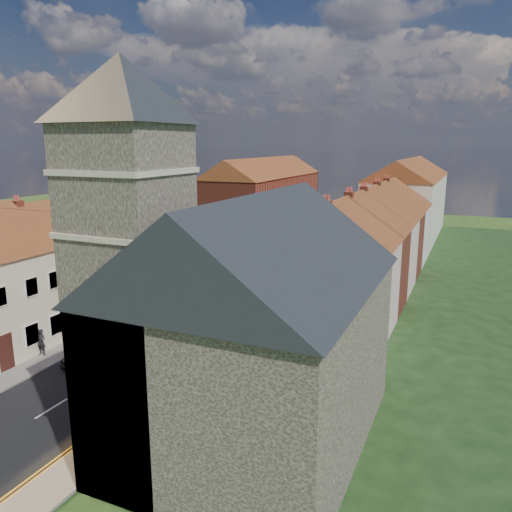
{
  "coord_description": "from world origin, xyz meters",
  "views": [
    {
      "loc": [
        17.69,
        -13.79,
        12.4
      ],
      "look_at": [
        1.83,
        22.03,
        3.5
      ],
      "focal_mm": 35.0,
      "sensor_mm": 36.0,
      "label": 1
    }
  ],
  "objects_px": {
    "car_far": "(295,245)",
    "pedestrian_right": "(199,355)",
    "church": "(239,309)",
    "pedestrian_left": "(41,342)",
    "pedestrian_left_b": "(143,306)",
    "lamppost": "(183,254)",
    "car_mid": "(181,299)",
    "car_distant": "(336,222)",
    "car_near": "(94,352)"
  },
  "relations": [
    {
      "from": "car_far",
      "to": "pedestrian_right",
      "type": "bearing_deg",
      "value": -80.91
    },
    {
      "from": "church",
      "to": "pedestrian_left",
      "type": "xyz_separation_m",
      "value": [
        -14.46,
        2.97,
        -4.97
      ]
    },
    {
      "from": "church",
      "to": "pedestrian_left_b",
      "type": "height_order",
      "value": "church"
    },
    {
      "from": "lamppost",
      "to": "car_mid",
      "type": "height_order",
      "value": "lamppost"
    },
    {
      "from": "lamppost",
      "to": "car_distant",
      "type": "bearing_deg",
      "value": 86.74
    },
    {
      "from": "church",
      "to": "car_distant",
      "type": "xyz_separation_m",
      "value": [
        -10.9,
        56.59,
        -5.3
      ]
    },
    {
      "from": "lamppost",
      "to": "pedestrian_right",
      "type": "relative_size",
      "value": 3.87
    },
    {
      "from": "pedestrian_left",
      "to": "pedestrian_left_b",
      "type": "xyz_separation_m",
      "value": [
        1.4,
        8.04,
        0.0
      ]
    },
    {
      "from": "pedestrian_left_b",
      "to": "pedestrian_right",
      "type": "bearing_deg",
      "value": -41.33
    },
    {
      "from": "pedestrian_left",
      "to": "pedestrian_right",
      "type": "distance_m",
      "value": 9.7
    },
    {
      "from": "car_near",
      "to": "car_mid",
      "type": "bearing_deg",
      "value": 107.35
    },
    {
      "from": "pedestrian_left_b",
      "to": "lamppost",
      "type": "bearing_deg",
      "value": 85.59
    },
    {
      "from": "car_near",
      "to": "pedestrian_left",
      "type": "relative_size",
      "value": 2.44
    },
    {
      "from": "church",
      "to": "car_near",
      "type": "xyz_separation_m",
      "value": [
        -11.01,
        3.51,
        -5.22
      ]
    },
    {
      "from": "car_mid",
      "to": "pedestrian_right",
      "type": "distance_m",
      "value": 11.27
    },
    {
      "from": "lamppost",
      "to": "car_far",
      "type": "xyz_separation_m",
      "value": [
        2.31,
        20.8,
        -2.87
      ]
    },
    {
      "from": "pedestrian_left",
      "to": "pedestrian_left_b",
      "type": "relative_size",
      "value": 1.0
    },
    {
      "from": "car_near",
      "to": "car_mid",
      "type": "height_order",
      "value": "car_near"
    },
    {
      "from": "car_distant",
      "to": "pedestrian_right",
      "type": "height_order",
      "value": "pedestrian_right"
    },
    {
      "from": "pedestrian_right",
      "to": "pedestrian_left_b",
      "type": "xyz_separation_m",
      "value": [
        -8.04,
        5.8,
        0.01
      ]
    },
    {
      "from": "pedestrian_right",
      "to": "pedestrian_left_b",
      "type": "height_order",
      "value": "pedestrian_left_b"
    },
    {
      "from": "car_near",
      "to": "car_distant",
      "type": "height_order",
      "value": "car_near"
    },
    {
      "from": "pedestrian_right",
      "to": "church",
      "type": "bearing_deg",
      "value": 151.54
    },
    {
      "from": "lamppost",
      "to": "car_mid",
      "type": "distance_m",
      "value": 4.06
    },
    {
      "from": "pedestrian_right",
      "to": "car_far",
      "type": "bearing_deg",
      "value": -62.15
    },
    {
      "from": "car_near",
      "to": "car_mid",
      "type": "relative_size",
      "value": 0.99
    },
    {
      "from": "pedestrian_left_b",
      "to": "pedestrian_left",
      "type": "bearing_deg",
      "value": -105.42
    },
    {
      "from": "car_mid",
      "to": "pedestrian_left_b",
      "type": "bearing_deg",
      "value": -108.12
    },
    {
      "from": "car_mid",
      "to": "pedestrian_left",
      "type": "height_order",
      "value": "pedestrian_left"
    },
    {
      "from": "car_far",
      "to": "pedestrian_left",
      "type": "height_order",
      "value": "pedestrian_left"
    },
    {
      "from": "lamppost",
      "to": "pedestrian_left_b",
      "type": "height_order",
      "value": "lamppost"
    },
    {
      "from": "car_distant",
      "to": "car_far",
      "type": "bearing_deg",
      "value": -85.27
    },
    {
      "from": "car_near",
      "to": "pedestrian_right",
      "type": "xyz_separation_m",
      "value": [
        5.99,
        1.69,
        0.24
      ]
    },
    {
      "from": "car_mid",
      "to": "pedestrian_right",
      "type": "relative_size",
      "value": 2.49
    },
    {
      "from": "car_near",
      "to": "pedestrian_left_b",
      "type": "bearing_deg",
      "value": 118.12
    },
    {
      "from": "car_mid",
      "to": "car_distant",
      "type": "height_order",
      "value": "car_mid"
    },
    {
      "from": "car_near",
      "to": "car_far",
      "type": "bearing_deg",
      "value": 102.56
    },
    {
      "from": "pedestrian_left",
      "to": "lamppost",
      "type": "bearing_deg",
      "value": 74.79
    },
    {
      "from": "car_near",
      "to": "car_distant",
      "type": "bearing_deg",
      "value": 102.69
    },
    {
      "from": "lamppost",
      "to": "car_mid",
      "type": "xyz_separation_m",
      "value": [
        1.32,
        -2.51,
        -2.9
      ]
    },
    {
      "from": "church",
      "to": "car_far",
      "type": "distance_m",
      "value": 39.37
    },
    {
      "from": "pedestrian_left_b",
      "to": "car_mid",
      "type": "bearing_deg",
      "value": 63.59
    },
    {
      "from": "lamppost",
      "to": "pedestrian_left_b",
      "type": "relative_size",
      "value": 3.8
    },
    {
      "from": "lamppost",
      "to": "car_distant",
      "type": "xyz_separation_m",
      "value": [
        2.27,
        39.92,
        -2.96
      ]
    },
    {
      "from": "car_near",
      "to": "car_mid",
      "type": "xyz_separation_m",
      "value": [
        -0.84,
        10.66,
        -0.02
      ]
    },
    {
      "from": "lamppost",
      "to": "car_far",
      "type": "bearing_deg",
      "value": 83.66
    },
    {
      "from": "church",
      "to": "pedestrian_left_b",
      "type": "bearing_deg",
      "value": 139.88
    },
    {
      "from": "car_near",
      "to": "pedestrian_left_b",
      "type": "distance_m",
      "value": 7.77
    },
    {
      "from": "car_distant",
      "to": "pedestrian_left_b",
      "type": "xyz_separation_m",
      "value": [
        -2.16,
        -45.59,
        0.33
      ]
    },
    {
      "from": "car_mid",
      "to": "car_distant",
      "type": "relative_size",
      "value": 0.93
    }
  ]
}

